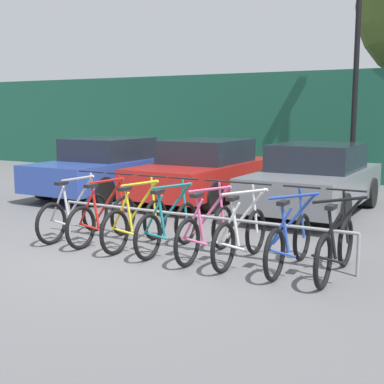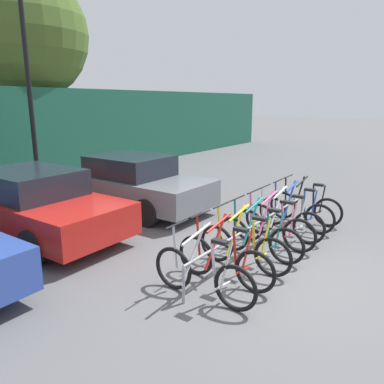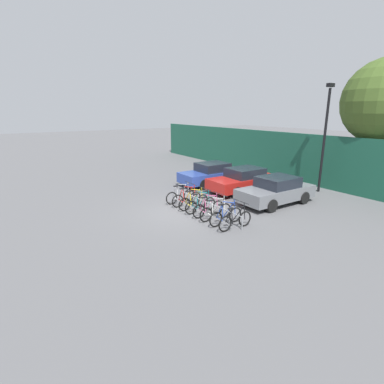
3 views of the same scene
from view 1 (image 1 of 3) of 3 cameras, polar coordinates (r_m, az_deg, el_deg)
name	(u,v)px [view 1 (image 1 of 3)]	position (r m, az deg, el deg)	size (l,w,h in m)	color
ground_plane	(120,256)	(7.78, -7.65, -6.73)	(120.00, 120.00, 0.00)	#59595B
hoarding_wall	(317,126)	(16.13, 13.20, 6.84)	(36.00, 0.16, 3.20)	#19513D
bike_rack	(192,219)	(7.78, 0.03, -2.88)	(4.80, 0.04, 0.57)	gray
bicycle_silver	(74,215)	(8.92, -12.44, -2.38)	(0.68, 1.71, 1.05)	black
bicycle_red	(103,218)	(8.54, -9.46, -2.79)	(0.68, 1.71, 1.05)	black
bicycle_yellow	(136,222)	(8.16, -5.98, -3.25)	(0.68, 1.71, 1.05)	black
bicycle_teal	(168,226)	(7.85, -2.57, -3.69)	(0.68, 1.71, 1.05)	black
bicycle_pink	(206,231)	(7.54, 1.51, -4.20)	(0.68, 1.71, 1.05)	black
bicycle_white	(241,236)	(7.31, 5.20, -4.65)	(0.68, 1.71, 1.05)	black
bicycle_blue	(289,242)	(7.06, 10.33, -5.23)	(0.68, 1.71, 1.05)	black
bicycle_black	(335,247)	(6.90, 15.03, -5.73)	(0.68, 1.71, 1.05)	black
car_blue	(107,167)	(13.17, -9.11, 2.63)	(1.91, 4.11, 1.40)	#2D479E
car_red	(205,171)	(12.28, 1.40, 2.30)	(1.91, 4.30, 1.40)	red
car_grey	(315,179)	(11.04, 13.03, 1.35)	(1.91, 4.14, 1.40)	slate
lamp_post	(357,59)	(14.89, 17.14, 13.41)	(0.24, 0.44, 6.05)	black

